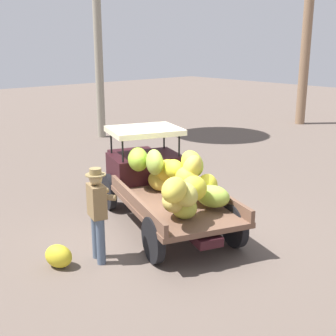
{
  "coord_description": "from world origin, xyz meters",
  "views": [
    {
      "loc": [
        -6.31,
        5.54,
        3.68
      ],
      "look_at": [
        0.09,
        -0.12,
        1.28
      ],
      "focal_mm": 48.13,
      "sensor_mm": 36.0,
      "label": 1
    }
  ],
  "objects": [
    {
      "name": "truck",
      "position": [
        0.41,
        -0.24,
        0.96
      ],
      "size": [
        4.66,
        2.87,
        1.85
      ],
      "rotation": [
        0.0,
        0.0,
        -0.33
      ],
      "color": "black",
      "rests_on": "ground"
    },
    {
      "name": "farmer",
      "position": [
        -0.18,
        1.71,
        0.95
      ],
      "size": [
        0.54,
        0.5,
        1.67
      ],
      "rotation": [
        0.0,
        0.0,
        -1.84
      ],
      "color": "#4C5C73",
      "rests_on": "ground"
    },
    {
      "name": "ground_plane",
      "position": [
        0.0,
        0.0,
        0.0
      ],
      "size": [
        60.0,
        60.0,
        0.0
      ],
      "primitive_type": "plane",
      "color": "brown"
    },
    {
      "name": "loose_banana_bunch",
      "position": [
        0.07,
        2.36,
        0.2
      ],
      "size": [
        0.6,
        0.51,
        0.4
      ],
      "primitive_type": "ellipsoid",
      "rotation": [
        0.0,
        0.0,
        0.4
      ],
      "color": "gold",
      "rests_on": "ground"
    }
  ]
}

